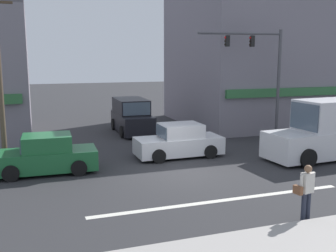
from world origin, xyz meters
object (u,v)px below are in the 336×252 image
Objects in this scene: traffic_light_mast at (263,67)px; pedestrian_foreground_with_bag at (306,189)px; utility_pole_far_right at (251,73)px; van_crossing_rightbound at (132,117)px; sedan_approaching_near at (179,142)px; box_truck_parked_curbside at (326,132)px; utility_pole_near_left at (0,79)px; sedan_waiting_far at (46,156)px.

traffic_light_mast is 11.93m from pedestrian_foreground_with_bag.
traffic_light_mast reaches higher than pedestrian_foreground_with_bag.
pedestrian_foreground_with_bag is (-5.98, -13.21, -2.77)m from utility_pole_far_right.
van_crossing_rightbound is 1.13× the size of sedan_approaching_near.
box_truck_parked_curbside reaches higher than pedestrian_foreground_with_bag.
box_truck_parked_curbside is at bearing -82.56° from traffic_light_mast.
van_crossing_rightbound is (7.08, 6.12, -2.78)m from utility_pole_near_left.
utility_pole_far_right is at bearing 65.64° from pedestrian_foreground_with_bag.
traffic_light_mast is 3.71× the size of pedestrian_foreground_with_bag.
utility_pole_far_right is (14.47, 4.30, -0.06)m from utility_pole_near_left.
sedan_waiting_far is at bearing 132.45° from pedestrian_foreground_with_bag.
sedan_waiting_far is at bearing -40.90° from utility_pole_near_left.
utility_pole_far_right is 1.25× the size of box_truck_parked_curbside.
utility_pole_far_right reaches higher than traffic_light_mast.
box_truck_parked_curbside is (14.10, -3.19, -2.53)m from utility_pole_near_left.
van_crossing_rightbound is at bearing 127.03° from box_truck_parked_curbside.
sedan_approaching_near is (6.10, 0.75, 0.00)m from sedan_waiting_far.
pedestrian_foreground_with_bag is at bearing -84.64° from van_crossing_rightbound.
utility_pole_far_right is 1.55× the size of van_crossing_rightbound.
utility_pole_near_left reaches higher than sedan_waiting_far.
van_crossing_rightbound is at bearing 54.08° from sedan_waiting_far.
sedan_waiting_far is at bearing 171.86° from box_truck_parked_curbside.
utility_pole_near_left is at bearing -163.45° from utility_pole_far_right.
van_crossing_rightbound is (-7.39, 1.82, -2.72)m from utility_pole_far_right.
utility_pole_near_left is at bearing 175.14° from sedan_approaching_near.
traffic_light_mast reaches higher than sedan_waiting_far.
utility_pole_far_right is 1.72× the size of sedan_waiting_far.
pedestrian_foreground_with_bag is at bearing -115.87° from traffic_light_mast.
box_truck_parked_curbside is at bearing 45.54° from pedestrian_foreground_with_bag.
sedan_waiting_far is at bearing -166.60° from traffic_light_mast.
utility_pole_far_right is 8.90m from sedan_approaching_near.
pedestrian_foreground_with_bag is at bearing -47.55° from sedan_waiting_far.
traffic_light_mast is at bearing 6.01° from utility_pole_near_left.
box_truck_parked_curbside is 1.39× the size of sedan_approaching_near.
pedestrian_foreground_with_bag is at bearing -134.46° from box_truck_parked_curbside.
box_truck_parked_curbside is at bearing -92.83° from utility_pole_far_right.
box_truck_parked_curbside is 1.24× the size of van_crossing_rightbound.
utility_pole_near_left is 15.10m from utility_pole_far_right.
sedan_approaching_near is at bearing 158.32° from box_truck_parked_curbside.
box_truck_parked_curbside is 6.88m from sedan_approaching_near.
traffic_light_mast is at bearing 64.13° from pedestrian_foreground_with_bag.
traffic_light_mast is 1.49× the size of sedan_waiting_far.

